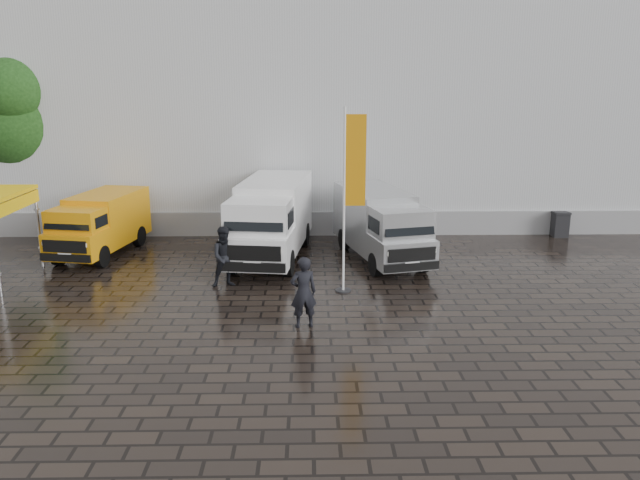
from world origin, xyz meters
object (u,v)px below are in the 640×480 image
object	(u,v)px
flagpole	(350,190)
person_front	(303,292)
van_yellow	(100,226)
van_silver	(381,227)
van_white	(271,221)
wheelie_bin	(560,224)
person_tent	(226,257)

from	to	relation	value
flagpole	person_front	world-z (taller)	flagpole
van_yellow	van_silver	distance (m)	10.32
van_yellow	van_white	world-z (taller)	van_white
flagpole	wheelie_bin	size ratio (longest dim) A/B	5.34
van_yellow	flagpole	world-z (taller)	flagpole
person_front	wheelie_bin	bearing A→B (deg)	-150.14
van_white	flagpole	world-z (taller)	flagpole
person_front	person_tent	world-z (taller)	person_tent
van_white	wheelie_bin	distance (m)	12.18
van_silver	wheelie_bin	xyz separation A→B (m)	(7.83, 3.28, -0.71)
person_front	person_tent	xyz separation A→B (m)	(-2.45, 3.39, 0.00)
van_yellow	van_white	bearing A→B (deg)	4.44
flagpole	person_tent	xyz separation A→B (m)	(-3.83, 0.54, -2.20)
van_silver	person_front	size ratio (longest dim) A/B	2.96
flagpole	person_tent	size ratio (longest dim) A/B	2.90
van_white	person_front	bearing A→B (deg)	-72.21
van_white	wheelie_bin	bearing A→B (deg)	21.85
van_yellow	van_white	xyz separation A→B (m)	(6.36, -0.65, 0.29)
person_tent	person_front	bearing A→B (deg)	-69.73
van_yellow	wheelie_bin	world-z (taller)	van_yellow
wheelie_bin	person_front	bearing A→B (deg)	-136.17
van_yellow	person_tent	xyz separation A→B (m)	(5.11, -3.79, -0.14)
flagpole	wheelie_bin	bearing A→B (deg)	36.26
van_white	van_silver	distance (m)	3.94
wheelie_bin	person_tent	size ratio (longest dim) A/B	0.54
van_yellow	person_front	distance (m)	10.43
van_yellow	wheelie_bin	xyz separation A→B (m)	(18.11, 2.40, -0.58)
van_white	van_silver	bearing A→B (deg)	3.83
flagpole	wheelie_bin	distance (m)	11.67
wheelie_bin	person_front	xyz separation A→B (m)	(-10.56, -9.57, 0.44)
person_tent	van_yellow	bearing A→B (deg)	127.88
van_white	wheelie_bin	world-z (taller)	van_white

